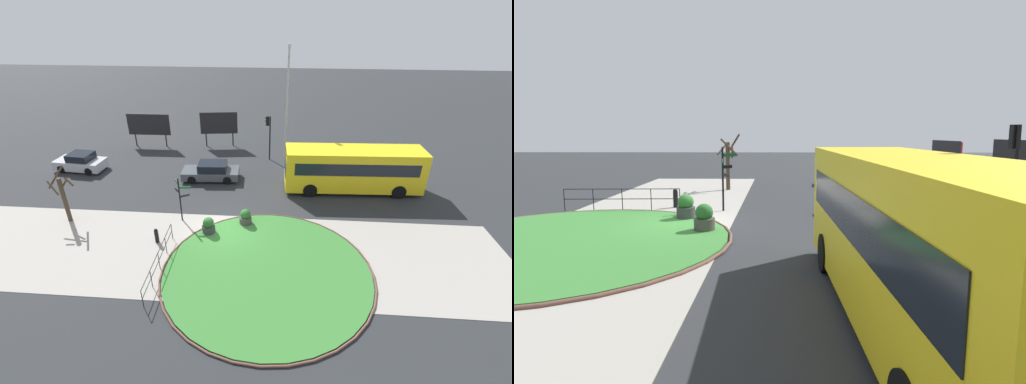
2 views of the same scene
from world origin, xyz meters
TOP-DOWN VIEW (x-y plane):
  - ground at (0.00, 0.00)m, footprint 120.00×120.00m
  - sidewalk_paving at (0.00, -2.21)m, footprint 32.00×7.59m
  - grass_island at (2.85, -3.57)m, footprint 10.65×10.65m
  - grass_kerb_ring at (2.85, -3.57)m, footprint 10.96×10.96m
  - signpost_directional at (-2.75, 0.94)m, footprint 1.14×0.65m
  - bollard_foreground at (-3.61, -1.54)m, footprint 0.23×0.23m
  - railing_grass_edge at (-2.72, -3.79)m, footprint 0.25×5.34m
  - bus_yellow at (8.54, 5.91)m, footprint 9.82×2.85m
  - car_near_lane at (-13.05, 7.73)m, footprint 4.07×2.20m
  - car_far_lane at (-2.03, 6.89)m, footprint 4.46×2.10m
  - traffic_light_near at (2.18, 11.17)m, footprint 0.49×0.27m
  - lamppost_tall at (3.67, 11.82)m, footprint 0.32×0.32m
  - billboard_left at (-9.16, 13.53)m, footprint 4.03×0.21m
  - billboard_right at (-2.61, 14.12)m, footprint 3.47×0.57m
  - planter_near_signpost at (1.29, 0.73)m, footprint 0.76×0.76m
  - planter_kerbside at (-0.81, -0.41)m, footprint 0.77×0.77m
  - street_tree_bare at (-9.87, 0.28)m, footprint 1.52×1.49m

SIDE VIEW (x-z plane):
  - ground at x=0.00m, z-range 0.00..0.00m
  - sidewalk_paving at x=0.00m, z-range 0.00..0.02m
  - grass_island at x=2.85m, z-range 0.00..0.10m
  - grass_kerb_ring at x=2.85m, z-range 0.00..0.11m
  - bollard_foreground at x=-3.61m, z-range 0.01..0.94m
  - planter_near_signpost at x=1.29m, z-range -0.04..1.02m
  - planter_kerbside at x=-0.81m, z-range -0.04..1.05m
  - car_far_lane at x=-2.03m, z-range -0.04..1.33m
  - car_near_lane at x=-13.05m, z-range -0.06..1.41m
  - railing_grass_edge at x=-2.72m, z-range 0.16..1.21m
  - bus_yellow at x=8.54m, z-range 0.12..3.30m
  - signpost_directional at x=-2.75m, z-range 0.26..3.22m
  - street_tree_bare at x=-9.87m, z-range 0.03..3.57m
  - billboard_left at x=-9.16m, z-range 0.52..3.65m
  - billboard_right at x=-2.61m, z-range 0.55..3.83m
  - traffic_light_near at x=2.18m, z-range 0.90..4.76m
  - lamppost_tall at x=3.67m, z-range 0.30..9.76m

